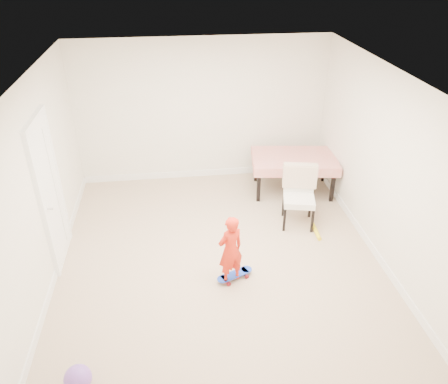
{
  "coord_description": "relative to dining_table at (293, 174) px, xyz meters",
  "views": [
    {
      "loc": [
        -0.56,
        -4.96,
        3.98
      ],
      "look_at": [
        0.1,
        0.2,
        0.95
      ],
      "focal_mm": 35.0,
      "sensor_mm": 36.0,
      "label": 1
    }
  ],
  "objects": [
    {
      "name": "ground",
      "position": [
        -1.54,
        -1.73,
        -0.34
      ],
      "size": [
        5.0,
        5.0,
        0.0
      ],
      "primitive_type": "plane",
      "color": "tan",
      "rests_on": "ground"
    },
    {
      "name": "ceiling",
      "position": [
        -1.54,
        -1.73,
        2.24
      ],
      "size": [
        4.5,
        5.0,
        0.04
      ],
      "primitive_type": "cube",
      "color": "white",
      "rests_on": "wall_back"
    },
    {
      "name": "wall_back",
      "position": [
        -1.54,
        0.75,
        0.96
      ],
      "size": [
        4.5,
        0.04,
        2.6
      ],
      "primitive_type": "cube",
      "color": "silver",
      "rests_on": "ground"
    },
    {
      "name": "wall_front",
      "position": [
        -1.54,
        -4.21,
        0.96
      ],
      "size": [
        4.5,
        0.04,
        2.6
      ],
      "primitive_type": "cube",
      "color": "silver",
      "rests_on": "ground"
    },
    {
      "name": "wall_left",
      "position": [
        -3.77,
        -1.73,
        0.96
      ],
      "size": [
        0.04,
        5.0,
        2.6
      ],
      "primitive_type": "cube",
      "color": "silver",
      "rests_on": "ground"
    },
    {
      "name": "wall_right",
      "position": [
        0.69,
        -1.73,
        0.96
      ],
      "size": [
        0.04,
        5.0,
        2.6
      ],
      "primitive_type": "cube",
      "color": "silver",
      "rests_on": "ground"
    },
    {
      "name": "door",
      "position": [
        -3.76,
        -1.43,
        0.69
      ],
      "size": [
        0.11,
        0.94,
        2.11
      ],
      "primitive_type": "cube",
      "color": "white",
      "rests_on": "ground"
    },
    {
      "name": "baseboard_back",
      "position": [
        -1.54,
        0.76,
        -0.28
      ],
      "size": [
        4.5,
        0.02,
        0.12
      ],
      "primitive_type": "cube",
      "color": "white",
      "rests_on": "ground"
    },
    {
      "name": "baseboard_left",
      "position": [
        -3.78,
        -1.73,
        -0.28
      ],
      "size": [
        0.02,
        5.0,
        0.12
      ],
      "primitive_type": "cube",
      "color": "white",
      "rests_on": "ground"
    },
    {
      "name": "baseboard_right",
      "position": [
        0.7,
        -1.73,
        -0.28
      ],
      "size": [
        0.02,
        5.0,
        0.12
      ],
      "primitive_type": "cube",
      "color": "white",
      "rests_on": "ground"
    },
    {
      "name": "dining_table",
      "position": [
        0.0,
        0.0,
        0.0
      ],
      "size": [
        1.56,
        1.1,
        0.68
      ],
      "primitive_type": null,
      "rotation": [
        0.0,
        0.0,
        -0.13
      ],
      "color": "#B6091A",
      "rests_on": "ground"
    },
    {
      "name": "dining_chair",
      "position": [
        -0.2,
        -1.05,
        0.15
      ],
      "size": [
        0.65,
        0.71,
        0.97
      ],
      "primitive_type": null,
      "rotation": [
        0.0,
        0.0,
        -0.21
      ],
      "color": "silver",
      "rests_on": "ground"
    },
    {
      "name": "skateboard",
      "position": [
        -1.38,
        -2.23,
        -0.3
      ],
      "size": [
        0.56,
        0.39,
        0.08
      ],
      "primitive_type": null,
      "rotation": [
        0.0,
        0.0,
        0.41
      ],
      "color": "blue",
      "rests_on": "ground"
    },
    {
      "name": "child",
      "position": [
        -1.45,
        -2.28,
        0.16
      ],
      "size": [
        0.43,
        0.37,
        0.99
      ],
      "primitive_type": "imported",
      "rotation": [
        0.0,
        0.0,
        3.57
      ],
      "color": "red",
      "rests_on": "ground"
    },
    {
      "name": "balloon",
      "position": [
        -3.2,
        -3.67,
        -0.2
      ],
      "size": [
        0.28,
        0.28,
        0.28
      ],
      "primitive_type": "sphere",
      "color": "#8150C2",
      "rests_on": "ground"
    },
    {
      "name": "foam_toy",
      "position": [
        0.03,
        -1.36,
        -0.31
      ],
      "size": [
        0.08,
        0.4,
        0.06
      ],
      "primitive_type": "cylinder",
      "rotation": [
        1.57,
        0.0,
        -0.04
      ],
      "color": "yellow",
      "rests_on": "ground"
    }
  ]
}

